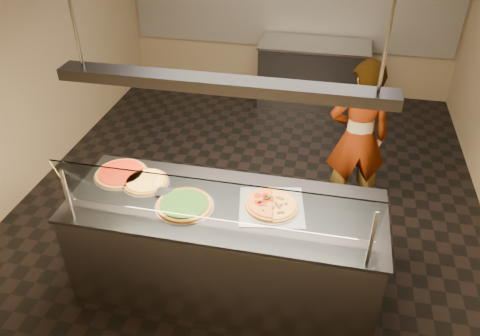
% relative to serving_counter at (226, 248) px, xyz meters
% --- Properties ---
extents(ground, '(5.00, 6.00, 0.02)m').
position_rel_serving_counter_xyz_m(ground, '(-0.03, 1.33, -0.48)').
color(ground, black).
rests_on(ground, ground).
extents(wall_left, '(0.02, 6.00, 3.00)m').
position_rel_serving_counter_xyz_m(wall_left, '(-2.54, 1.33, 1.03)').
color(wall_left, '#917D5D').
rests_on(wall_left, ground).
extents(tile_band, '(4.90, 0.02, 1.20)m').
position_rel_serving_counter_xyz_m(tile_band, '(-0.03, 4.31, 0.83)').
color(tile_band, silver).
rests_on(tile_band, wall_back).
extents(serving_counter, '(2.51, 0.94, 0.93)m').
position_rel_serving_counter_xyz_m(serving_counter, '(0.00, 0.00, 0.00)').
color(serving_counter, '#B7B7BC').
rests_on(serving_counter, ground).
extents(sneeze_guard, '(2.27, 0.18, 0.54)m').
position_rel_serving_counter_xyz_m(sneeze_guard, '(0.00, -0.34, 0.76)').
color(sneeze_guard, '#B7B7BC').
rests_on(sneeze_guard, serving_counter).
extents(perforated_tray, '(0.58, 0.58, 0.01)m').
position_rel_serving_counter_xyz_m(perforated_tray, '(0.36, 0.05, 0.47)').
color(perforated_tray, silver).
rests_on(perforated_tray, serving_counter).
extents(half_pizza_pepperoni, '(0.28, 0.44, 0.05)m').
position_rel_serving_counter_xyz_m(half_pizza_pepperoni, '(0.26, 0.05, 0.50)').
color(half_pizza_pepperoni, brown).
rests_on(half_pizza_pepperoni, perforated_tray).
extents(half_pizza_sausage, '(0.28, 0.44, 0.04)m').
position_rel_serving_counter_xyz_m(half_pizza_sausage, '(0.46, 0.05, 0.49)').
color(half_pizza_sausage, brown).
rests_on(half_pizza_sausage, perforated_tray).
extents(pizza_spinach, '(0.47, 0.47, 0.03)m').
position_rel_serving_counter_xyz_m(pizza_spinach, '(-0.30, -0.08, 0.48)').
color(pizza_spinach, silver).
rests_on(pizza_spinach, serving_counter).
extents(pizza_cheese, '(0.40, 0.40, 0.03)m').
position_rel_serving_counter_xyz_m(pizza_cheese, '(-0.72, 0.14, 0.48)').
color(pizza_cheese, silver).
rests_on(pizza_cheese, serving_counter).
extents(pizza_tomato, '(0.46, 0.46, 0.03)m').
position_rel_serving_counter_xyz_m(pizza_tomato, '(-0.97, 0.21, 0.48)').
color(pizza_tomato, silver).
rests_on(pizza_tomato, serving_counter).
extents(pizza_spatula, '(0.18, 0.23, 0.02)m').
position_rel_serving_counter_xyz_m(pizza_spatula, '(-0.57, 0.09, 0.49)').
color(pizza_spatula, '#B7B7BC').
rests_on(pizza_spatula, pizza_spinach).
extents(prep_table, '(1.59, 0.74, 0.93)m').
position_rel_serving_counter_xyz_m(prep_table, '(0.40, 3.88, 0.00)').
color(prep_table, '#38383D').
rests_on(prep_table, ground).
extents(worker, '(0.67, 0.50, 1.68)m').
position_rel_serving_counter_xyz_m(worker, '(1.03, 1.43, 0.37)').
color(worker, '#333137').
rests_on(worker, ground).
extents(heat_lamp_housing, '(2.30, 0.18, 0.08)m').
position_rel_serving_counter_xyz_m(heat_lamp_housing, '(0.00, 0.00, 1.48)').
color(heat_lamp_housing, '#38383D').
rests_on(heat_lamp_housing, ceiling).
extents(lamp_rod_right, '(0.02, 0.02, 1.01)m').
position_rel_serving_counter_xyz_m(lamp_rod_right, '(1.00, 0.00, 2.03)').
color(lamp_rod_right, '#B7B7BC').
rests_on(lamp_rod_right, ceiling).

